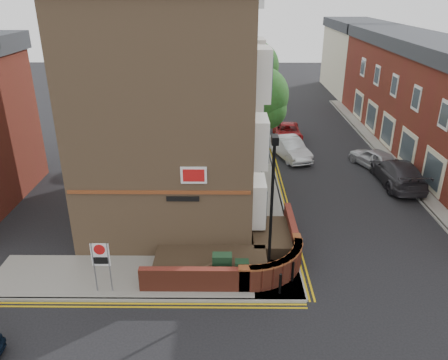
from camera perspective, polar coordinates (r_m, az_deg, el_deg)
ground at (r=17.73m, az=0.72°, el=-15.61°), size 120.00×120.00×0.00m
pavement_corner at (r=19.18m, az=-10.06°, el=-12.34°), size 13.00×3.00×0.12m
pavement_main at (r=31.81m, az=4.24°, el=3.12°), size 2.00×32.00×0.12m
pavement_far at (r=31.78m, az=24.79°, el=0.87°), size 4.00×40.00×0.12m
kerb_side at (r=18.01m, az=-10.89°, el=-15.14°), size 13.00×0.15×0.12m
kerb_main_near at (r=31.89m, az=6.03°, el=3.10°), size 0.15×32.00×0.12m
kerb_main_far at (r=31.01m, az=21.42°, el=0.91°), size 0.15×40.00×0.12m
yellow_lines_side at (r=17.86m, az=-11.03°, el=-15.77°), size 13.00×0.28×0.01m
yellow_lines_main at (r=31.93m, az=6.47°, el=3.01°), size 0.28×32.00×0.01m
corner_building at (r=22.44m, az=-6.68°, el=10.69°), size 8.95×10.40×13.60m
garden_wall at (r=19.72m, az=0.69°, el=-11.00°), size 6.80×6.00×1.20m
lamppost at (r=16.95m, az=6.19°, el=-4.17°), size 0.25×0.50×6.30m
utility_cabinet_large at (r=18.33m, az=-0.24°, el=-11.28°), size 0.80×0.45×1.20m
utility_cabinet_small at (r=18.12m, az=2.34°, el=-11.96°), size 0.55×0.40×1.10m
bollard_near at (r=17.81m, az=7.35°, el=-13.29°), size 0.11×0.11×0.90m
bollard_far at (r=18.53m, az=8.95°, el=-11.75°), size 0.11×0.11×0.90m
zone_sign at (r=17.83m, az=-15.80°, el=-9.85°), size 0.72×0.07×2.20m
far_terrace at (r=34.75m, az=25.68°, el=9.50°), size 5.40×30.40×8.00m
far_terrace_cream at (r=54.20m, az=16.69°, el=15.20°), size 5.40×12.40×8.00m
tree_near at (r=28.59m, az=4.75°, el=10.46°), size 3.64×3.65×6.70m
tree_mid at (r=36.32m, az=3.90°, el=14.14°), size 4.03×4.03×7.42m
tree_far at (r=44.25m, az=3.31°, el=15.51°), size 3.81×3.81×7.00m
traffic_light_assembly at (r=39.69m, az=4.16°, el=11.41°), size 0.20×0.16×4.20m
silver_car_near at (r=31.72m, az=8.59°, el=4.16°), size 2.88×4.76×1.48m
red_car_main at (r=35.73m, az=8.31°, el=6.24°), size 2.14×4.54×1.25m
grey_car_far at (r=29.10m, az=21.72°, el=0.95°), size 2.25×5.46×1.58m
silver_car_far at (r=31.28m, az=19.08°, el=2.69°), size 3.05×4.32×1.37m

